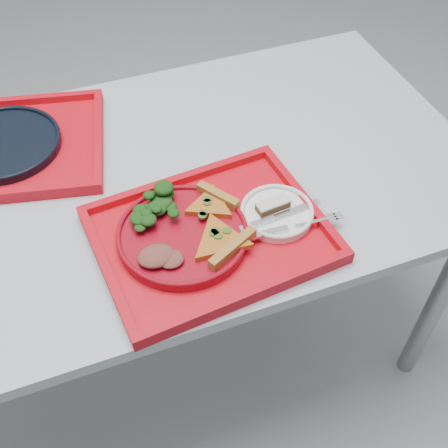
{
  "coord_description": "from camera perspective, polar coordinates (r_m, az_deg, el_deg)",
  "views": [
    {
      "loc": [
        -0.11,
        -0.9,
        1.62
      ],
      "look_at": [
        0.15,
        -0.21,
        0.78
      ],
      "focal_mm": 45.0,
      "sensor_mm": 36.0,
      "label": 1
    }
  ],
  "objects": [
    {
      "name": "pizza_slice_a",
      "position": [
        1.08,
        -0.43,
        -1.49
      ],
      "size": [
        0.17,
        0.17,
        0.02
      ],
      "primitive_type": null,
      "rotation": [
        0.0,
        0.0,
        2.03
      ],
      "color": "gold",
      "rests_on": "dinner_plate"
    },
    {
      "name": "dessert_bar",
      "position": [
        1.15,
        4.99,
        1.93
      ],
      "size": [
        0.07,
        0.03,
        0.02
      ],
      "rotation": [
        0.0,
        0.0,
        0.1
      ],
      "color": "#4B3019",
      "rests_on": "side_plate"
    },
    {
      "name": "navy_plate",
      "position": [
        1.41,
        -21.45,
        7.5
      ],
      "size": [
        0.26,
        0.26,
        0.02
      ],
      "primitive_type": "cylinder",
      "color": "black",
      "rests_on": "tray_far"
    },
    {
      "name": "ground",
      "position": [
        1.86,
        -6.83,
        -12.77
      ],
      "size": [
        10.0,
        10.0,
        0.0
      ],
      "primitive_type": "plane",
      "color": "gray",
      "rests_on": "ground"
    },
    {
      "name": "table",
      "position": [
        1.31,
        -9.47,
        1.57
      ],
      "size": [
        1.6,
        0.8,
        0.75
      ],
      "color": "#A6AEBA",
      "rests_on": "ground"
    },
    {
      "name": "meat_portion",
      "position": [
        1.06,
        -6.93,
        -3.25
      ],
      "size": [
        0.07,
        0.06,
        0.02
      ],
      "primitive_type": "ellipsoid",
      "color": "brown",
      "rests_on": "dinner_plate"
    },
    {
      "name": "knife",
      "position": [
        1.14,
        5.76,
        0.9
      ],
      "size": [
        0.19,
        0.03,
        0.01
      ],
      "primitive_type": "cube",
      "rotation": [
        0.0,
        0.0,
        0.09
      ],
      "color": "silver",
      "rests_on": "side_plate"
    },
    {
      "name": "tray_main",
      "position": [
        1.13,
        -1.37,
        -1.33
      ],
      "size": [
        0.48,
        0.39,
        0.01
      ],
      "primitive_type": "cube",
      "rotation": [
        0.0,
        0.0,
        0.09
      ],
      "color": "red",
      "rests_on": "table"
    },
    {
      "name": "fork",
      "position": [
        1.13,
        7.17,
        -0.23
      ],
      "size": [
        0.19,
        0.03,
        0.01
      ],
      "primitive_type": "cube",
      "rotation": [
        0.0,
        0.0,
        -0.05
      ],
      "color": "silver",
      "rests_on": "side_plate"
    },
    {
      "name": "salad_heap",
      "position": [
        1.13,
        -6.94,
        1.89
      ],
      "size": [
        0.1,
        0.09,
        0.05
      ],
      "primitive_type": "ellipsoid",
      "color": "black",
      "rests_on": "dinner_plate"
    },
    {
      "name": "tray_far",
      "position": [
        1.41,
        -21.3,
        7.08
      ],
      "size": [
        0.51,
        0.44,
        0.01
      ],
      "primitive_type": "cube",
      "rotation": [
        0.0,
        0.0,
        -0.22
      ],
      "color": "red",
      "rests_on": "table"
    },
    {
      "name": "pizza_slice_b",
      "position": [
        1.15,
        -1.45,
        2.08
      ],
      "size": [
        0.15,
        0.14,
        0.02
      ],
      "primitive_type": null,
      "rotation": [
        0.0,
        0.0,
        3.72
      ],
      "color": "gold",
      "rests_on": "dinner_plate"
    },
    {
      "name": "side_plate",
      "position": [
        1.16,
        5.38,
        1.03
      ],
      "size": [
        0.15,
        0.15,
        0.01
      ],
      "primitive_type": "cylinder",
      "color": "white",
      "rests_on": "tray_main"
    },
    {
      "name": "dinner_plate",
      "position": [
        1.12,
        -4.22,
        -1.22
      ],
      "size": [
        0.26,
        0.26,
        0.02
      ],
      "primitive_type": "cylinder",
      "color": "maroon",
      "rests_on": "tray_main"
    }
  ]
}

